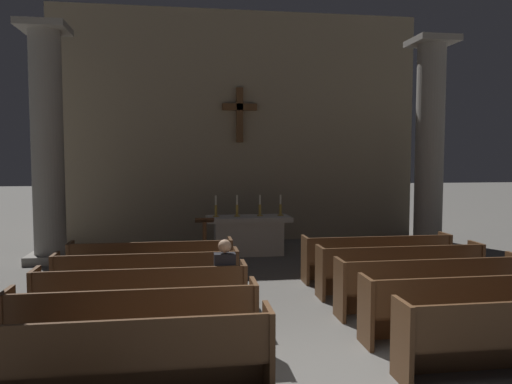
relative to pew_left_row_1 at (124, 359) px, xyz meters
name	(u,v)px	position (x,y,z in m)	size (l,w,h in m)	color
pew_left_row_1	(124,359)	(0.00, 0.00, 0.00)	(3.09, 0.50, 0.95)	brown
pew_left_row_2	(135,323)	(0.00, 1.12, 0.00)	(3.09, 0.50, 0.95)	brown
pew_left_row_3	(142,297)	(0.00, 2.24, 0.00)	(3.09, 0.50, 0.95)	brown
pew_left_row_4	(148,279)	(0.00, 3.35, 0.00)	(3.09, 0.50, 0.95)	brown
pew_left_row_5	(152,265)	(0.00, 4.47, 0.00)	(3.09, 0.50, 0.95)	brown
pew_right_row_2	(470,307)	(4.55, 1.12, 0.00)	(3.09, 0.50, 0.95)	brown
pew_right_row_3	(430,286)	(4.55, 2.24, 0.00)	(3.09, 0.50, 0.95)	brown
pew_right_row_4	(400,270)	(4.55, 3.35, 0.00)	(3.09, 0.50, 0.95)	brown
pew_right_row_5	(377,258)	(4.55, 4.47, 0.00)	(3.09, 0.50, 0.95)	brown
column_left_second	(48,148)	(-2.62, 7.36, 2.29)	(1.12, 1.12, 5.69)	gray
column_right_second	(429,149)	(7.17, 7.36, 2.29)	(1.12, 1.12, 5.69)	gray
altar	(249,234)	(2.27, 7.53, 0.06)	(2.20, 0.90, 1.01)	#BCB7AD
candlestick_outer_left	(216,210)	(1.42, 7.53, 0.70)	(0.16, 0.16, 0.55)	#B79338
candlestick_inner_left	(237,210)	(1.97, 7.53, 0.70)	(0.16, 0.16, 0.55)	#B79338
candlestick_inner_right	(260,210)	(2.57, 7.53, 0.70)	(0.16, 0.16, 0.55)	#B79338
candlestick_outer_right	(280,209)	(3.12, 7.53, 0.70)	(0.16, 0.16, 0.55)	#B79338
apse_with_cross	(239,127)	(2.27, 9.79, 2.97)	(10.97, 0.44, 6.89)	gray
lectern	(205,243)	(1.08, 6.33, 0.07)	(0.44, 0.36, 1.15)	brown
lone_worshipper	(224,279)	(1.22, 2.27, 0.22)	(0.32, 0.43, 1.32)	#26262B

